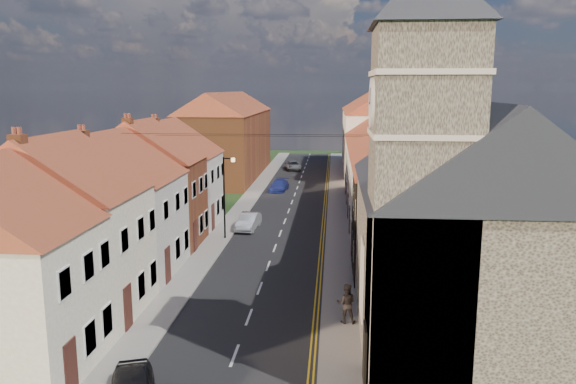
# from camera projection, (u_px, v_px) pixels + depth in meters

# --- Properties ---
(ground) EXTENTS (160.00, 160.00, 0.00)m
(ground) POSITION_uv_depth(u_px,v_px,m) (225.00, 380.00, 21.46)
(ground) COLOR #203818
(ground) RESTS_ON ground
(road) EXTENTS (7.00, 90.00, 0.02)m
(road) POSITION_uv_depth(u_px,v_px,m) (289.00, 211.00, 50.85)
(road) COLOR black
(road) RESTS_ON ground
(pavement_left) EXTENTS (1.80, 90.00, 0.12)m
(pavement_left) POSITION_uv_depth(u_px,v_px,m) (241.00, 210.00, 51.20)
(pavement_left) COLOR #9D968F
(pavement_left) RESTS_ON ground
(pavement_right) EXTENTS (1.80, 90.00, 0.12)m
(pavement_right) POSITION_uv_depth(u_px,v_px,m) (337.00, 211.00, 50.49)
(pavement_right) COLOR #9D968F
(pavement_right) RESTS_ON ground
(church) EXTENTS (11.25, 14.25, 15.20)m
(church) POSITION_uv_depth(u_px,v_px,m) (464.00, 216.00, 22.89)
(church) COLOR #302721
(church) RESTS_ON ground
(cottage_r_tudor) EXTENTS (8.30, 5.20, 9.00)m
(cottage_r_tudor) POSITION_uv_depth(u_px,v_px,m) (424.00, 203.00, 32.34)
(cottage_r_tudor) COLOR white
(cottage_r_tudor) RESTS_ON ground
(cottage_r_white_near) EXTENTS (8.30, 6.00, 9.00)m
(cottage_r_white_near) POSITION_uv_depth(u_px,v_px,m) (412.00, 187.00, 37.63)
(cottage_r_white_near) COLOR silver
(cottage_r_white_near) RESTS_ON ground
(cottage_r_cream_mid) EXTENTS (8.30, 5.20, 9.00)m
(cottage_r_cream_mid) POSITION_uv_depth(u_px,v_px,m) (403.00, 174.00, 42.92)
(cottage_r_cream_mid) COLOR white
(cottage_r_cream_mid) RESTS_ON ground
(cottage_r_pink) EXTENTS (8.30, 6.00, 9.00)m
(cottage_r_pink) POSITION_uv_depth(u_px,v_px,m) (395.00, 165.00, 48.21)
(cottage_r_pink) COLOR #BC9F94
(cottage_r_pink) RESTS_ON ground
(cottage_r_white_far) EXTENTS (8.30, 5.20, 9.00)m
(cottage_r_white_far) POSITION_uv_depth(u_px,v_px,m) (389.00, 157.00, 53.50)
(cottage_r_white_far) COLOR white
(cottage_r_white_far) RESTS_ON ground
(cottage_r_cream_far) EXTENTS (8.30, 6.00, 9.00)m
(cottage_r_cream_far) POSITION_uv_depth(u_px,v_px,m) (384.00, 151.00, 58.79)
(cottage_r_cream_far) COLOR white
(cottage_r_cream_far) RESTS_ON ground
(cottage_l_cream) EXTENTS (8.30, 6.30, 9.10)m
(cottage_l_cream) POSITION_uv_depth(u_px,v_px,m) (54.00, 226.00, 26.82)
(cottage_l_cream) COLOR white
(cottage_l_cream) RESTS_ON ground
(cottage_l_white) EXTENTS (8.30, 6.90, 8.80)m
(cottage_l_white) POSITION_uv_depth(u_px,v_px,m) (107.00, 202.00, 33.12)
(cottage_l_white) COLOR silver
(cottage_l_white) RESTS_ON ground
(cottage_l_brick_mid) EXTENTS (8.30, 5.70, 9.10)m
(cottage_l_brick_mid) POSITION_uv_depth(u_px,v_px,m) (142.00, 182.00, 39.06)
(cottage_l_brick_mid) COLOR brown
(cottage_l_brick_mid) RESTS_ON ground
(cottage_l_pink) EXTENTS (8.30, 6.30, 8.80)m
(cottage_l_pink) POSITION_uv_depth(u_px,v_px,m) (167.00, 172.00, 44.78)
(cottage_l_pink) COLOR silver
(cottage_l_pink) RESTS_ON ground
(block_right_far) EXTENTS (8.30, 24.20, 10.50)m
(block_right_far) POSITION_uv_depth(u_px,v_px,m) (375.00, 132.00, 73.63)
(block_right_far) COLOR white
(block_right_far) RESTS_ON ground
(block_left_far) EXTENTS (8.30, 24.20, 10.50)m
(block_left_far) POSITION_uv_depth(u_px,v_px,m) (228.00, 134.00, 70.23)
(block_left_far) COLOR brown
(block_left_far) RESTS_ON ground
(lamppost) EXTENTS (0.88, 0.15, 6.00)m
(lamppost) POSITION_uv_depth(u_px,v_px,m) (225.00, 192.00, 40.72)
(lamppost) COLOR black
(lamppost) RESTS_ON pavement_left
(car_mid) EXTENTS (1.65, 3.97, 1.28)m
(car_mid) POSITION_uv_depth(u_px,v_px,m) (249.00, 221.00, 44.21)
(car_mid) COLOR silver
(car_mid) RESTS_ON ground
(car_far) EXTENTS (2.08, 4.23, 1.18)m
(car_far) POSITION_uv_depth(u_px,v_px,m) (279.00, 186.00, 60.61)
(car_far) COLOR navy
(car_far) RESTS_ON ground
(car_distant) EXTENTS (2.74, 4.58, 1.19)m
(car_distant) POSITION_uv_depth(u_px,v_px,m) (293.00, 165.00, 76.32)
(car_distant) COLOR #9CA0A3
(car_distant) RESTS_ON ground
(pedestrian_right) EXTENTS (0.94, 0.74, 1.90)m
(pedestrian_right) POSITION_uv_depth(u_px,v_px,m) (346.00, 303.00, 26.28)
(pedestrian_right) COLOR black
(pedestrian_right) RESTS_ON pavement_right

